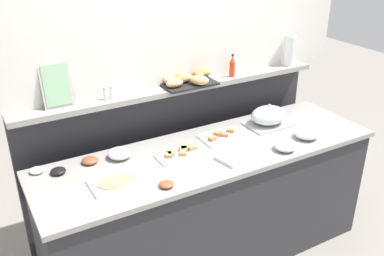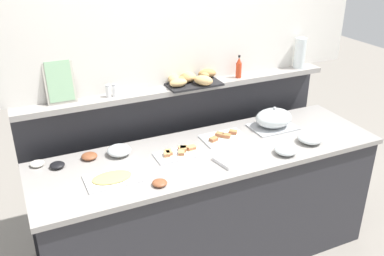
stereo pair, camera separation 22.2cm
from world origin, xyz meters
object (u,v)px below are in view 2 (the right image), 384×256
object	(u,v)px
sandwich_platter_rear	(178,153)
condiment_bowl_teal	(37,164)
sandwich_platter_side	(224,137)
framed_picture	(60,81)
glass_bowl_small	(119,151)
condiment_bowl_dark	(89,156)
condiment_bowl_red	(160,183)
napkin_stack	(230,160)
water_carafe	(300,53)
glass_bowl_large	(310,138)
glass_bowl_medium	(286,150)
serving_cloche	(274,119)
cold_cuts_platter	(112,178)
hot_sauce_bottle	(239,68)
salt_shaker	(108,91)
bread_basket	(192,79)
pepper_shaker	(115,90)
condiment_bowl_cream	(57,165)

from	to	relation	value
sandwich_platter_rear	condiment_bowl_teal	world-z (taller)	sandwich_platter_rear
sandwich_platter_side	framed_picture	world-z (taller)	framed_picture
glass_bowl_small	condiment_bowl_dark	bearing A→B (deg)	171.66
condiment_bowl_red	napkin_stack	size ratio (longest dim) A/B	0.53
water_carafe	glass_bowl_large	bearing A→B (deg)	-118.47
sandwich_platter_rear	glass_bowl_large	world-z (taller)	glass_bowl_large
glass_bowl_medium	water_carafe	size ratio (longest dim) A/B	0.61
serving_cloche	glass_bowl_medium	world-z (taller)	serving_cloche
cold_cuts_platter	framed_picture	bearing A→B (deg)	105.62
condiment_bowl_red	hot_sauce_bottle	size ratio (longest dim) A/B	0.51
condiment_bowl_teal	framed_picture	bearing A→B (deg)	42.72
glass_bowl_small	salt_shaker	distance (m)	0.42
glass_bowl_large	condiment_bowl_teal	xyz separation A→B (m)	(-1.78, 0.46, -0.02)
condiment_bowl_dark	framed_picture	xyz separation A→B (m)	(-0.09, 0.26, 0.45)
cold_cuts_platter	glass_bowl_medium	bearing A→B (deg)	-8.53
hot_sauce_bottle	glass_bowl_small	bearing A→B (deg)	-167.11
condiment_bowl_teal	framed_picture	distance (m)	0.55
sandwich_platter_rear	water_carafe	xyz separation A→B (m)	(1.25, 0.41, 0.43)
serving_cloche	glass_bowl_medium	distance (m)	0.41
sandwich_platter_side	water_carafe	size ratio (longest dim) A/B	1.29
condiment_bowl_dark	cold_cuts_platter	bearing A→B (deg)	-77.55
sandwich_platter_rear	glass_bowl_small	world-z (taller)	glass_bowl_small
napkin_stack	salt_shaker	distance (m)	0.95
serving_cloche	napkin_stack	size ratio (longest dim) A/B	2.00
hot_sauce_bottle	water_carafe	xyz separation A→B (m)	(0.58, 0.01, 0.05)
sandwich_platter_rear	glass_bowl_small	distance (m)	0.39
salt_shaker	bread_basket	world-z (taller)	salt_shaker
hot_sauce_bottle	water_carafe	size ratio (longest dim) A/B	0.71
sandwich_platter_side	glass_bowl_small	bearing A→B (deg)	173.77
water_carafe	glass_bowl_medium	bearing A→B (deg)	-130.46
salt_shaker	condiment_bowl_dark	bearing A→B (deg)	-134.02
glass_bowl_large	pepper_shaker	distance (m)	1.40
serving_cloche	hot_sauce_bottle	size ratio (longest dim) A/B	1.93
salt_shaker	napkin_stack	bearing A→B (deg)	-46.44
glass_bowl_medium	condiment_bowl_cream	world-z (taller)	glass_bowl_medium
glass_bowl_large	water_carafe	bearing A→B (deg)	61.53
cold_cuts_platter	hot_sauce_bottle	size ratio (longest dim) A/B	1.84
sandwich_platter_side	sandwich_platter_rear	xyz separation A→B (m)	(-0.39, -0.08, 0.00)
napkin_stack	serving_cloche	bearing A→B (deg)	29.91
glass_bowl_medium	pepper_shaker	bearing A→B (deg)	143.50
serving_cloche	bread_basket	size ratio (longest dim) A/B	0.78
cold_cuts_platter	condiment_bowl_dark	size ratio (longest dim) A/B	3.12
napkin_stack	water_carafe	distance (m)	1.25
glass_bowl_large	condiment_bowl_teal	world-z (taller)	glass_bowl_large
glass_bowl_large	condiment_bowl_teal	size ratio (longest dim) A/B	1.93
condiment_bowl_red	hot_sauce_bottle	distance (m)	1.22
serving_cloche	napkin_stack	bearing A→B (deg)	-150.09
glass_bowl_medium	condiment_bowl_cream	xyz separation A→B (m)	(-1.42, 0.45, -0.01)
condiment_bowl_dark	sandwich_platter_rear	bearing A→B (deg)	-19.38
cold_cuts_platter	sandwich_platter_rear	bearing A→B (deg)	13.65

